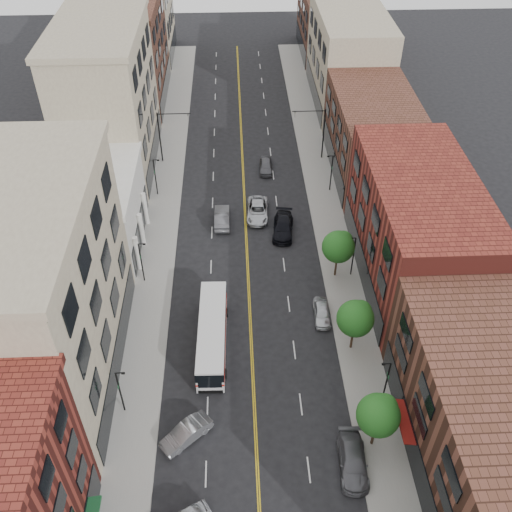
{
  "coord_description": "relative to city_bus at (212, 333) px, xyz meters",
  "views": [
    {
      "loc": [
        -1.08,
        -20.39,
        41.64
      ],
      "look_at": [
        0.74,
        21.82,
        5.0
      ],
      "focal_mm": 40.0,
      "sensor_mm": 36.0,
      "label": 1
    }
  ],
  "objects": [
    {
      "name": "tree_r_1",
      "position": [
        13.01,
        -10.86,
        2.44
      ],
      "size": [
        3.4,
        3.4,
        5.59
      ],
      "color": "black",
      "rests_on": "sidewalk_right"
    },
    {
      "name": "lamp_r_3",
      "position": [
        14.57,
        25.07,
        1.28
      ],
      "size": [
        0.81,
        0.55,
        5.05
      ],
      "color": "black",
      "rests_on": "sidewalk_right"
    },
    {
      "name": "car_angle_b",
      "position": [
        -1.98,
        -9.77,
        -0.95
      ],
      "size": [
        4.45,
        4.08,
        1.48
      ],
      "primitive_type": "imported",
      "rotation": [
        0.0,
        0.0,
        -0.88
      ],
      "color": "#AFB1B7",
      "rests_on": "ground"
    },
    {
      "name": "ground",
      "position": [
        3.62,
        -14.93,
        -1.69
      ],
      "size": [
        220.0,
        220.0,
        0.0
      ],
      "primitive_type": "plane",
      "color": "black",
      "rests_on": "ground"
    },
    {
      "name": "sidewalk_left",
      "position": [
        -6.38,
        20.07,
        -1.61
      ],
      "size": [
        4.0,
        110.0,
        0.15
      ],
      "primitive_type": "cube",
      "color": "gray",
      "rests_on": "ground"
    },
    {
      "name": "car_lane_a",
      "position": [
        7.94,
        16.75,
        -0.87
      ],
      "size": [
        2.97,
        5.87,
        1.63
      ],
      "primitive_type": "imported",
      "rotation": [
        0.0,
        0.0,
        -0.12
      ],
      "color": "black",
      "rests_on": "ground"
    },
    {
      "name": "lamp_l_1",
      "position": [
        -7.33,
        -6.93,
        1.28
      ],
      "size": [
        0.81,
        0.55,
        5.05
      ],
      "color": "black",
      "rests_on": "sidewalk_left"
    },
    {
      "name": "tree_r_3",
      "position": [
        13.01,
        9.14,
        2.44
      ],
      "size": [
        3.4,
        3.4,
        5.59
      ],
      "color": "black",
      "rests_on": "sidewalk_right"
    },
    {
      "name": "bldg_r_far_c",
      "position": [
        20.62,
        71.07,
        3.81
      ],
      "size": [
        10.0,
        18.0,
        11.0
      ],
      "primitive_type": "cube",
      "color": "#563022",
      "rests_on": "ground"
    },
    {
      "name": "bldg_l_far_a",
      "position": [
        -13.38,
        33.07,
        7.31
      ],
      "size": [
        10.0,
        20.0,
        18.0
      ],
      "primitive_type": "cube",
      "color": "gray",
      "rests_on": "ground"
    },
    {
      "name": "lamp_l_3",
      "position": [
        -7.33,
        25.07,
        1.28
      ],
      "size": [
        0.81,
        0.55,
        5.05
      ],
      "color": "black",
      "rests_on": "sidewalk_left"
    },
    {
      "name": "car_lane_behind",
      "position": [
        0.83,
        18.89,
        -0.86
      ],
      "size": [
        1.76,
        5.02,
        1.65
      ],
      "primitive_type": "imported",
      "rotation": [
        0.0,
        0.0,
        3.14
      ],
      "color": "#4F5055",
      "rests_on": "ground"
    },
    {
      "name": "bldg_r_mid",
      "position": [
        20.62,
        9.07,
        4.31
      ],
      "size": [
        10.0,
        22.0,
        12.0
      ],
      "primitive_type": "cube",
      "color": "maroon",
      "rests_on": "ground"
    },
    {
      "name": "bldg_r_far_a",
      "position": [
        20.62,
        30.07,
        3.31
      ],
      "size": [
        10.0,
        20.0,
        10.0
      ],
      "primitive_type": "cube",
      "color": "#563022",
      "rests_on": "ground"
    },
    {
      "name": "lamp_r_2",
      "position": [
        14.57,
        9.07,
        1.28
      ],
      "size": [
        0.81,
        0.55,
        5.05
      ],
      "color": "black",
      "rests_on": "sidewalk_right"
    },
    {
      "name": "tree_r_2",
      "position": [
        13.01,
        -0.86,
        2.44
      ],
      "size": [
        3.4,
        3.4,
        5.59
      ],
      "color": "black",
      "rests_on": "sidewalk_right"
    },
    {
      "name": "sidewalk_right",
      "position": [
        13.62,
        20.07,
        -1.61
      ],
      "size": [
        4.0,
        110.0,
        0.15
      ],
      "primitive_type": "cube",
      "color": "gray",
      "rests_on": "ground"
    },
    {
      "name": "signal_mast_left",
      "position": [
        -6.64,
        33.07,
        2.96
      ],
      "size": [
        4.49,
        0.18,
        7.2
      ],
      "color": "black",
      "rests_on": "sidewalk_left"
    },
    {
      "name": "lamp_r_1",
      "position": [
        14.57,
        -6.93,
        1.28
      ],
      "size": [
        0.81,
        0.55,
        5.05
      ],
      "color": "black",
      "rests_on": "sidewalk_right"
    },
    {
      "name": "bldg_l_far_b",
      "position": [
        -13.38,
        53.07,
        5.81
      ],
      "size": [
        10.0,
        20.0,
        15.0
      ],
      "primitive_type": "cube",
      "color": "#563022",
      "rests_on": "ground"
    },
    {
      "name": "car_lane_b",
      "position": [
        5.12,
        20.13,
        -0.9
      ],
      "size": [
        2.92,
        5.79,
        1.57
      ],
      "primitive_type": "imported",
      "rotation": [
        0.0,
        0.0,
        -0.06
      ],
      "color": "#B9BCC2",
      "rests_on": "ground"
    },
    {
      "name": "bldg_r_far_b",
      "position": [
        20.62,
        51.07,
        5.31
      ],
      "size": [
        10.0,
        22.0,
        14.0
      ],
      "primitive_type": "cube",
      "color": "gray",
      "rests_on": "ground"
    },
    {
      "name": "lamp_l_2",
      "position": [
        -7.33,
        9.07,
        1.28
      ],
      "size": [
        0.81,
        0.55,
        5.05
      ],
      "color": "black",
      "rests_on": "sidewalk_left"
    },
    {
      "name": "car_lane_c",
      "position": [
        6.7,
        30.22,
        -0.96
      ],
      "size": [
        1.94,
        4.37,
        1.46
      ],
      "primitive_type": "imported",
      "rotation": [
        0.0,
        0.0,
        -0.05
      ],
      "color": "#525258",
      "rests_on": "ground"
    },
    {
      "name": "bldg_l_tanoffice",
      "position": [
        -13.38,
        -1.93,
        7.31
      ],
      "size": [
        10.0,
        22.0,
        18.0
      ],
      "primitive_type": "cube",
      "color": "gray",
      "rests_on": "ground"
    },
    {
      "name": "car_parked_mid",
      "position": [
        11.02,
        -12.77,
        -0.92
      ],
      "size": [
        2.39,
        5.36,
        1.53
      ],
      "primitive_type": "imported",
      "rotation": [
        0.0,
        0.0,
        -0.05
      ],
      "color": "#56565B",
      "rests_on": "ground"
    },
    {
      "name": "bldg_l_far_c",
      "position": [
        -13.38,
        71.07,
        8.31
      ],
      "size": [
        10.0,
        16.0,
        20.0
      ],
      "primitive_type": "cube",
      "color": "gray",
      "rests_on": "ground"
    },
    {
      "name": "signal_mast_right",
      "position": [
        13.89,
        33.07,
        2.96
      ],
      "size": [
        4.49,
        0.18,
        7.2
      ],
      "color": "black",
      "rests_on": "sidewalk_right"
    },
    {
      "name": "bldg_r_near",
      "position": [
        20.62,
        -14.93,
        3.31
      ],
      "size": [
        10.0,
        26.0,
        10.0
      ],
      "primitive_type": "cube",
      "color": "#563022",
      "rests_on": "ground"
    },
    {
      "name": "car_parked_far",
      "position": [
        10.7,
        3.08,
        -1.01
      ],
      "size": [
        1.72,
        4.02,
        1.35
      ],
      "primitive_type": "imported",
      "rotation": [
        0.0,
        0.0,
        -0.03
      ],
      "color": "silver",
      "rests_on": "ground"
    },
    {
      "name": "bldg_l_white",
      "position": [
        -13.38,
        16.07,
        2.31
      ],
      "size": [
        10.0,
        14.0,
        8.0
      ],
      "primitive_type": "cube",
      "color": "silver",
      "rests_on": "ground"
    },
    {
      "name": "city_bus",
      "position": [
        0.0,
        0.0,
        0.0
      ],
      "size": [
        2.91,
        11.34,
        2.9
      ],
      "rotation": [
        0.0,
        0.0,
        -0.02
      ],
      "color": "silver",
      "rests_on": "ground"
    }
  ]
}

